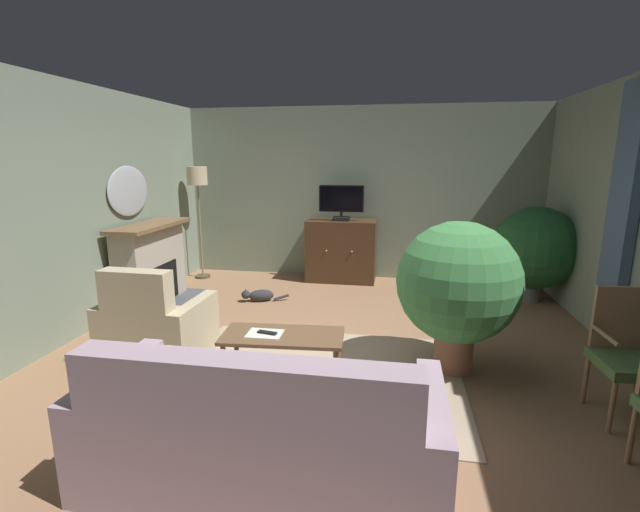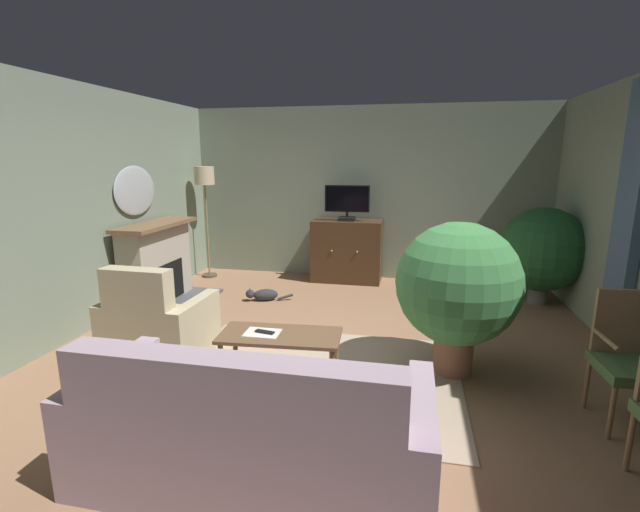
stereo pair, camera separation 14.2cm
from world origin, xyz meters
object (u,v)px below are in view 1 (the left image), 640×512
folded_newspaper (265,334)px  side_chair_mid_row (626,352)px  sofa_floral (262,436)px  fireplace (153,268)px  tv_cabinet (341,252)px  cat (259,295)px  television (341,202)px  potted_plant_tall_palm_by_window (458,284)px  wall_mirror_oval (129,191)px  armchair_in_far_corner (156,330)px  potted_plant_on_hearth_side (535,248)px  floor_lamp (198,186)px  coffee_table (283,341)px  tv_remote (267,333)px

folded_newspaper → side_chair_mid_row: (2.82, 0.02, 0.04)m
sofa_floral → side_chair_mid_row: size_ratio=2.15×
fireplace → tv_cabinet: (2.32, 1.68, -0.05)m
cat → fireplace: bearing=-163.1°
television → potted_plant_tall_palm_by_window: size_ratio=0.50×
wall_mirror_oval → folded_newspaper: 3.14m
armchair_in_far_corner → potted_plant_on_hearth_side: potted_plant_on_hearth_side is taller
sofa_floral → side_chair_mid_row: 2.77m
potted_plant_tall_palm_by_window → floor_lamp: bearing=144.0°
coffee_table → side_chair_mid_row: side_chair_mid_row is taller
folded_newspaper → potted_plant_tall_palm_by_window: 1.78m
tv_remote → potted_plant_tall_palm_by_window: potted_plant_tall_palm_by_window is taller
fireplace → potted_plant_tall_palm_by_window: (3.74, -1.24, 0.31)m
fireplace → side_chair_mid_row: bearing=-20.0°
tv_remote → cat: bearing=-60.2°
folded_newspaper → side_chair_mid_row: size_ratio=0.30×
fireplace → coffee_table: size_ratio=1.31×
tv_remote → sofa_floral: size_ratio=0.08×
television → sofa_floral: bearing=-88.8°
potted_plant_on_hearth_side → cat: (-3.73, -0.66, -0.66)m
armchair_in_far_corner → coffee_table: bearing=-11.5°
tv_cabinet → sofa_floral: size_ratio=0.52×
side_chair_mid_row → potted_plant_on_hearth_side: bearing=87.1°
television → armchair_in_far_corner: bearing=-114.3°
potted_plant_on_hearth_side → cat: 3.84m
coffee_table → folded_newspaper: size_ratio=3.57×
sofa_floral → fireplace: bearing=129.1°
television → fireplace: bearing=-145.0°
fireplace → tv_cabinet: fireplace is taller
cat → floor_lamp: 2.21m
fireplace → potted_plant_on_hearth_side: (5.06, 1.07, 0.22)m
sofa_floral → side_chair_mid_row: side_chair_mid_row is taller
television → tv_cabinet: bearing=90.0°
armchair_in_far_corner → television: bearing=65.7°
wall_mirror_oval → floor_lamp: (0.27, 1.45, -0.01)m
coffee_table → armchair_in_far_corner: 1.38m
tv_cabinet → cat: size_ratio=1.72×
wall_mirror_oval → tv_remote: (2.36, -1.81, -1.05)m
folded_newspaper → potted_plant_on_hearth_side: 4.14m
wall_mirror_oval → cat: bearing=14.4°
side_chair_mid_row → coffee_table: bearing=-179.9°
fireplace → armchair_in_far_corner: fireplace is taller
wall_mirror_oval → potted_plant_tall_palm_by_window: (3.99, -1.24, -0.70)m
coffee_table → folded_newspaper: folded_newspaper is taller
potted_plant_on_hearth_side → side_chair_mid_row: bearing=-92.9°
tv_remote → folded_newspaper: (-0.02, 0.00, -0.01)m
folded_newspaper → side_chair_mid_row: bearing=-0.6°
folded_newspaper → potted_plant_tall_palm_by_window: potted_plant_tall_palm_by_window is taller
cat → floor_lamp: (-1.31, 1.05, 1.44)m
tv_remote → wall_mirror_oval: bearing=-27.2°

